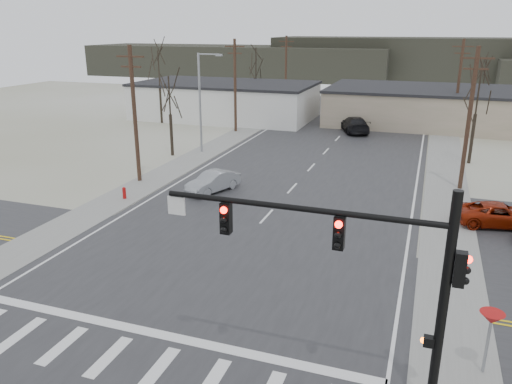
% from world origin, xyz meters
% --- Properties ---
extents(ground, '(140.00, 140.00, 0.00)m').
position_xyz_m(ground, '(0.00, 0.00, 0.00)').
color(ground, beige).
rests_on(ground, ground).
extents(main_road, '(18.00, 110.00, 0.05)m').
position_xyz_m(main_road, '(0.00, 15.00, 0.02)').
color(main_road, '#29292C').
rests_on(main_road, ground).
extents(cross_road, '(90.00, 10.00, 0.04)m').
position_xyz_m(cross_road, '(0.00, 0.00, 0.02)').
color(cross_road, '#29292C').
rests_on(cross_road, ground).
extents(sidewalk_left, '(3.00, 90.00, 0.06)m').
position_xyz_m(sidewalk_left, '(-10.60, 20.00, 0.03)').
color(sidewalk_left, gray).
rests_on(sidewalk_left, ground).
extents(sidewalk_right, '(3.00, 90.00, 0.06)m').
position_xyz_m(sidewalk_right, '(10.60, 20.00, 0.03)').
color(sidewalk_right, gray).
rests_on(sidewalk_right, ground).
extents(traffic_signal_mast, '(8.95, 0.43, 7.20)m').
position_xyz_m(traffic_signal_mast, '(7.89, -6.20, 4.67)').
color(traffic_signal_mast, black).
rests_on(traffic_signal_mast, ground).
extents(fire_hydrant, '(0.24, 0.24, 0.87)m').
position_xyz_m(fire_hydrant, '(-10.20, 8.00, 0.45)').
color(fire_hydrant, '#A50C0C').
rests_on(fire_hydrant, ground).
extents(yield_sign, '(0.80, 0.80, 2.35)m').
position_xyz_m(yield_sign, '(11.50, -3.50, 2.07)').
color(yield_sign, gray).
rests_on(yield_sign, ground).
extents(building_left_far, '(22.30, 12.30, 4.50)m').
position_xyz_m(building_left_far, '(-16.00, 40.00, 2.26)').
color(building_left_far, silver).
rests_on(building_left_far, ground).
extents(building_right_far, '(26.30, 14.30, 4.30)m').
position_xyz_m(building_right_far, '(10.00, 44.00, 2.15)').
color(building_right_far, tan).
rests_on(building_right_far, ground).
extents(upole_left_b, '(2.20, 0.30, 10.00)m').
position_xyz_m(upole_left_b, '(-11.50, 12.00, 5.22)').
color(upole_left_b, '#422D1E').
rests_on(upole_left_b, ground).
extents(upole_left_c, '(2.20, 0.30, 10.00)m').
position_xyz_m(upole_left_c, '(-11.50, 32.00, 5.22)').
color(upole_left_c, '#422D1E').
rests_on(upole_left_c, ground).
extents(upole_left_d, '(2.20, 0.30, 10.00)m').
position_xyz_m(upole_left_d, '(-11.50, 52.00, 5.22)').
color(upole_left_d, '#422D1E').
rests_on(upole_left_d, ground).
extents(upole_right_a, '(2.20, 0.30, 10.00)m').
position_xyz_m(upole_right_a, '(11.50, 18.00, 5.22)').
color(upole_right_a, '#422D1E').
rests_on(upole_right_a, ground).
extents(upole_right_b, '(2.20, 0.30, 10.00)m').
position_xyz_m(upole_right_b, '(11.50, 40.00, 5.22)').
color(upole_right_b, '#422D1E').
rests_on(upole_right_b, ground).
extents(streetlight_main, '(2.40, 0.25, 9.00)m').
position_xyz_m(streetlight_main, '(-10.80, 22.00, 5.09)').
color(streetlight_main, gray).
rests_on(streetlight_main, ground).
extents(tree_left_near, '(3.30, 3.30, 7.35)m').
position_xyz_m(tree_left_near, '(-13.00, 20.00, 5.23)').
color(tree_left_near, '#30271D').
rests_on(tree_left_near, ground).
extents(tree_right_mid, '(3.74, 3.74, 8.33)m').
position_xyz_m(tree_right_mid, '(12.50, 26.00, 5.93)').
color(tree_right_mid, '#30271D').
rests_on(tree_right_mid, ground).
extents(tree_left_far, '(3.96, 3.96, 8.82)m').
position_xyz_m(tree_left_far, '(-14.00, 46.00, 6.28)').
color(tree_left_far, '#30271D').
rests_on(tree_left_far, ground).
extents(tree_right_far, '(3.52, 3.52, 7.84)m').
position_xyz_m(tree_right_far, '(15.00, 52.00, 5.58)').
color(tree_right_far, '#30271D').
rests_on(tree_right_far, ground).
extents(tree_left_mid, '(3.96, 3.96, 8.82)m').
position_xyz_m(tree_left_mid, '(-22.00, 34.00, 6.28)').
color(tree_left_mid, '#30271D').
rests_on(tree_left_mid, ground).
extents(hill_left, '(70.00, 18.00, 7.00)m').
position_xyz_m(hill_left, '(-35.00, 92.00, 3.50)').
color(hill_left, '#333026').
rests_on(hill_left, ground).
extents(hill_center, '(80.00, 18.00, 9.00)m').
position_xyz_m(hill_center, '(15.00, 96.00, 4.50)').
color(hill_center, '#333026').
rests_on(hill_center, ground).
extents(sedan_crossing, '(2.98, 4.55, 1.42)m').
position_xyz_m(sedan_crossing, '(-5.14, 11.46, 0.76)').
color(sedan_crossing, gray).
rests_on(sedan_crossing, main_road).
extents(car_far_a, '(4.42, 6.40, 1.72)m').
position_xyz_m(car_far_a, '(1.10, 35.95, 0.91)').
color(car_far_a, black).
rests_on(car_far_a, main_road).
extents(car_far_b, '(2.57, 3.80, 1.20)m').
position_xyz_m(car_far_b, '(-3.54, 53.25, 0.65)').
color(car_far_b, black).
rests_on(car_far_b, main_road).
extents(car_parked_red, '(5.21, 3.13, 1.35)m').
position_xyz_m(car_parked_red, '(13.40, 11.13, 0.71)').
color(car_parked_red, maroon).
rests_on(car_parked_red, parking_lot).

